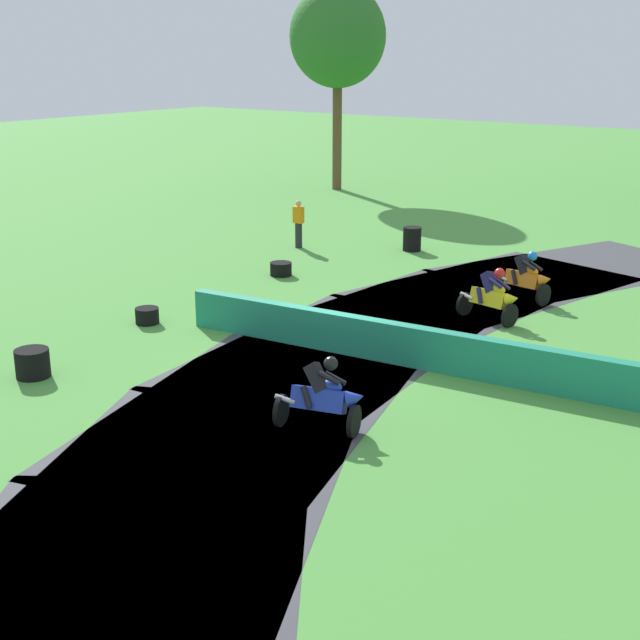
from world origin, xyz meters
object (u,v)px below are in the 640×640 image
tire_stack_near (412,239)px  tire_stack_far (33,363)px  motorcycle_lead_orange (526,277)px  motorcycle_chase_yellow (492,296)px  tire_stack_mid_b (147,316)px  tire_stack_mid_a (281,269)px  motorcycle_trailing_blue (323,396)px  track_marshal (299,224)px

tire_stack_near → tire_stack_far: size_ratio=1.12×
motorcycle_lead_orange → tire_stack_near: size_ratio=2.14×
motorcycle_chase_yellow → tire_stack_mid_b: (-6.87, -5.21, -0.44)m
tire_stack_mid_a → tire_stack_far: 9.78m
motorcycle_chase_yellow → tire_stack_near: (-5.62, 5.76, -0.24)m
motorcycle_trailing_blue → track_marshal: 14.97m
tire_stack_near → track_marshal: track_marshal is taller
tire_stack_mid_a → track_marshal: (-1.87, 3.37, 0.62)m
motorcycle_lead_orange → track_marshal: size_ratio=1.05×
motorcycle_chase_yellow → track_marshal: bearing=156.6°
tire_stack_mid_b → tire_stack_mid_a: bearing=92.6°
tire_stack_mid_a → tire_stack_far: size_ratio=0.92×
motorcycle_lead_orange → tire_stack_near: motorcycle_lead_orange is taller
motorcycle_chase_yellow → tire_stack_far: (-6.09, -9.21, -0.34)m
tire_stack_near → tire_stack_far: (-0.47, -14.97, -0.10)m
motorcycle_lead_orange → tire_stack_far: bearing=-117.9°
motorcycle_lead_orange → track_marshal: (-8.95, 1.67, 0.17)m
tire_stack_far → track_marshal: 13.42m
motorcycle_lead_orange → tire_stack_near: bearing=147.5°
motorcycle_chase_yellow → tire_stack_mid_b: bearing=-142.8°
tire_stack_mid_b → motorcycle_lead_orange: bearing=47.4°
tire_stack_mid_a → track_marshal: track_marshal is taller
tire_stack_near → track_marshal: (-3.38, -1.87, 0.42)m
tire_stack_mid_a → tire_stack_near: bearing=73.9°
motorcycle_lead_orange → tire_stack_mid_a: 7.30m
tire_stack_mid_a → tire_stack_mid_b: 5.74m
motorcycle_chase_yellow → tire_stack_far: bearing=-123.5°
motorcycle_lead_orange → motorcycle_trailing_blue: motorcycle_lead_orange is taller
tire_stack_mid_a → tire_stack_mid_b: size_ratio=1.12×
motorcycle_chase_yellow → motorcycle_trailing_blue: 7.80m
tire_stack_mid_a → tire_stack_mid_b: (0.26, -5.73, -0.00)m
motorcycle_trailing_blue → tire_stack_mid_b: size_ratio=2.86×
motorcycle_lead_orange → tire_stack_mid_b: size_ratio=2.92×
motorcycle_chase_yellow → tire_stack_near: bearing=134.3°
tire_stack_mid_b → tire_stack_near: bearing=83.5°
track_marshal → motorcycle_chase_yellow: bearing=-23.4°
motorcycle_trailing_blue → tire_stack_near: (-5.97, 13.55, -0.23)m
motorcycle_lead_orange → tire_stack_far: 12.93m
tire_stack_near → track_marshal: size_ratio=0.49×
tire_stack_near → motorcycle_lead_orange: bearing=-32.5°
motorcycle_chase_yellow → tire_stack_mid_b: size_ratio=2.92×
tire_stack_mid_b → tire_stack_far: bearing=-78.9°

